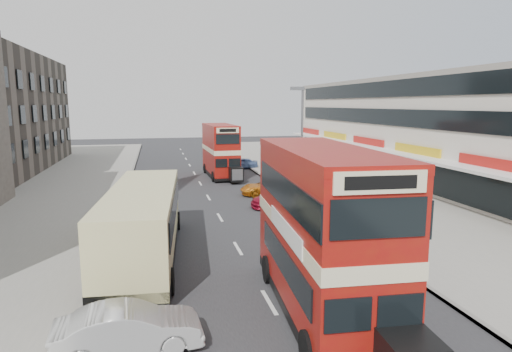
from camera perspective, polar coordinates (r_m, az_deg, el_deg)
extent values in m
plane|color=#28282B|center=(14.43, 3.83, -19.38)|extent=(160.00, 160.00, 0.00)
cube|color=#28282B|center=(33.04, -6.20, -2.79)|extent=(12.00, 90.00, 0.01)
cube|color=gray|center=(36.39, 12.92, -1.74)|extent=(12.00, 90.00, 0.15)
cube|color=gray|center=(33.85, -26.85, -3.35)|extent=(12.00, 90.00, 0.15)
cube|color=gray|center=(32.91, -16.83, -3.07)|extent=(0.20, 90.00, 0.16)
cube|color=gray|center=(34.25, 3.99, -2.21)|extent=(0.20, 90.00, 0.16)
cube|color=beige|center=(41.60, 21.95, 5.34)|extent=(8.00, 46.00, 9.00)
cube|color=black|center=(39.72, 16.88, 1.24)|extent=(0.10, 44.00, 2.40)
cube|color=gray|center=(41.58, 22.34, 11.67)|extent=(8.20, 46.20, 0.40)
cube|color=white|center=(39.14, 15.90, 3.24)|extent=(1.80, 44.00, 0.20)
cylinder|color=slate|center=(31.95, 5.97, 4.05)|extent=(0.16, 0.16, 8.00)
cube|color=slate|center=(31.70, 5.40, 11.25)|extent=(1.00, 0.20, 0.25)
cube|color=black|center=(15.59, 8.24, -15.64)|extent=(3.22, 8.61, 0.37)
cube|color=maroon|center=(15.10, 8.35, -11.28)|extent=(3.20, 8.61, 2.32)
cube|color=beige|center=(14.68, 8.48, -6.45)|extent=(3.24, 8.65, 0.48)
cube|color=maroon|center=(14.39, 8.60, -1.59)|extent=(3.20, 8.61, 2.22)
cube|color=maroon|center=(14.22, 8.71, 3.14)|extent=(3.22, 8.63, 0.26)
cube|color=black|center=(42.50, -4.62, 0.40)|extent=(2.62, 7.67, 0.33)
cube|color=maroon|center=(42.34, -4.64, 1.92)|extent=(2.60, 7.67, 2.09)
cube|color=beige|center=(42.21, -4.66, 3.52)|extent=(2.64, 7.71, 0.43)
cube|color=maroon|center=(42.11, -4.68, 5.06)|extent=(2.60, 7.67, 1.99)
cube|color=maroon|center=(42.04, -4.70, 6.52)|extent=(2.62, 7.69, 0.24)
cube|color=black|center=(38.30, -2.61, 0.22)|extent=(1.17, 1.17, 1.23)
cube|color=black|center=(20.94, -14.31, -8.98)|extent=(3.70, 11.37, 0.45)
cube|color=beige|center=(20.58, -14.45, -5.58)|extent=(3.68, 11.37, 2.91)
imported|color=silver|center=(13.53, -16.22, -18.58)|extent=(4.18, 1.70, 1.35)
imported|color=maroon|center=(29.70, 3.45, -2.91)|extent=(4.34, 1.78, 1.26)
imported|color=orange|center=(33.70, 1.50, -1.50)|extent=(4.20, 1.95, 1.16)
imported|color=#4E6A9D|center=(47.24, -1.91, 1.64)|extent=(3.56, 1.64, 1.18)
imported|color=gray|center=(28.02, 13.72, -3.04)|extent=(0.79, 0.71, 1.78)
imported|color=gray|center=(44.86, 4.05, 1.73)|extent=(0.99, 0.41, 1.68)
imported|color=gray|center=(31.45, 2.26, -2.57)|extent=(0.70, 1.70, 0.87)
imported|color=#21212A|center=(31.31, 2.26, -1.28)|extent=(0.61, 0.43, 1.61)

